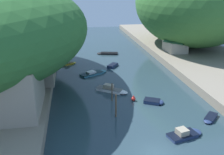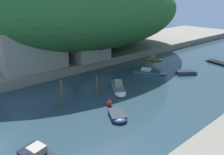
# 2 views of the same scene
# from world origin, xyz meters

# --- Properties ---
(water_surface) EXTENTS (130.00, 130.00, 0.00)m
(water_surface) POSITION_xyz_m (0.00, 30.00, 0.00)
(water_surface) COLOR #283D47
(water_surface) RESTS_ON ground
(left_bank) EXTENTS (22.00, 120.00, 1.57)m
(left_bank) POSITION_xyz_m (-24.07, 30.00, 0.79)
(left_bank) COLOR gray
(left_bank) RESTS_ON ground
(hillside_left) EXTENTS (38.78, 54.29, 18.98)m
(hillside_left) POSITION_xyz_m (-25.17, 27.42, 11.06)
(hillside_left) COLOR #2D662D
(hillside_left) RESTS_ON left_bank
(waterfront_building) EXTENTS (9.69, 11.87, 9.12)m
(waterfront_building) POSITION_xyz_m (-18.41, 11.43, 6.27)
(waterfront_building) COLOR gray
(waterfront_building) RESTS_ON left_bank
(boathouse_shed) EXTENTS (6.62, 7.93, 3.92)m
(boathouse_shed) POSITION_xyz_m (-15.59, 22.51, 3.60)
(boathouse_shed) COLOR gray
(boathouse_shed) RESTS_ON left_bank
(boat_red_skiff) EXTENTS (5.99, 4.75, 1.33)m
(boat_red_skiff) POSITION_xyz_m (-2.09, 18.87, 0.41)
(boat_red_skiff) COLOR white
(boat_red_skiff) RESTS_ON water_surface
(boat_white_cruiser) EXTENTS (6.25, 3.14, 0.45)m
(boat_white_cruiser) POSITION_xyz_m (0.79, 45.73, 0.22)
(boat_white_cruiser) COLOR black
(boat_white_cruiser) RESTS_ON water_surface
(boat_navy_launch) EXTENTS (3.72, 3.07, 0.56)m
(boat_navy_launch) POSITION_xyz_m (4.15, 13.09, 0.28)
(boat_navy_launch) COLOR navy
(boat_navy_launch) RESTS_ON water_surface
(boat_near_quay) EXTENTS (6.67, 4.94, 0.80)m
(boat_near_quay) POSITION_xyz_m (-4.48, 29.25, 0.26)
(boat_near_quay) COLOR teal
(boat_near_quay) RESTS_ON water_surface
(boat_open_rowboat) EXTENTS (3.98, 2.66, 0.92)m
(boat_open_rowboat) POSITION_xyz_m (-10.06, 37.42, 0.28)
(boat_open_rowboat) COLOR gold
(boat_open_rowboat) RESTS_ON water_surface
(boat_cabin_cruiser) EXTENTS (3.55, 4.10, 0.68)m
(boat_cabin_cruiser) POSITION_xyz_m (0.73, 34.07, 0.33)
(boat_cabin_cruiser) COLOR navy
(boat_cabin_cruiser) RESTS_ON water_surface
(mooring_post_nearest) EXTENTS (0.26, 0.26, 3.70)m
(mooring_post_nearest) POSITION_xyz_m (-3.08, 9.56, 1.86)
(mooring_post_nearest) COLOR brown
(mooring_post_nearest) RESTS_ON water_surface
(mooring_post_second) EXTENTS (0.20, 0.20, 3.27)m
(mooring_post_second) POSITION_xyz_m (-2.76, 15.09, 1.64)
(mooring_post_second) COLOR brown
(mooring_post_second) RESTS_ON water_surface
(channel_buoy_near) EXTENTS (0.73, 0.73, 1.10)m
(channel_buoy_near) POSITION_xyz_m (0.87, 14.44, 0.43)
(channel_buoy_near) COLOR red
(channel_buoy_near) RESTS_ON water_surface
(person_on_quay) EXTENTS (0.23, 0.39, 1.69)m
(person_on_quay) POSITION_xyz_m (-15.43, 20.43, 2.55)
(person_on_quay) COLOR #282D3D
(person_on_quay) RESTS_ON left_bank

